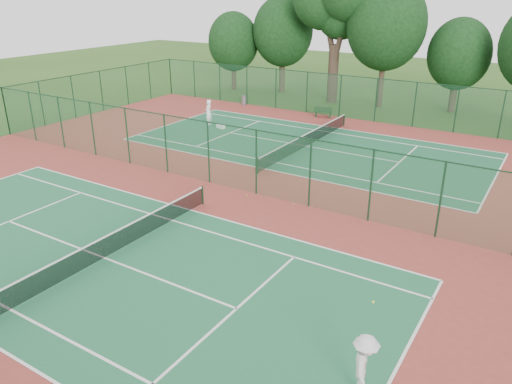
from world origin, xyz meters
TOP-DOWN VIEW (x-y plane):
  - ground at (0.00, 0.00)m, footprint 120.00×120.00m
  - red_pad at (0.00, 0.00)m, footprint 40.00×36.00m
  - court_near at (0.00, -9.00)m, footprint 23.77×10.97m
  - court_far at (0.00, 9.00)m, footprint 23.77×10.97m
  - fence_north at (0.00, 18.00)m, footprint 40.00×0.09m
  - fence_west at (-20.00, 0.00)m, footprint 0.09×36.00m
  - fence_divider at (0.00, 0.00)m, footprint 40.00×0.09m
  - tennis_net_near at (0.00, -9.00)m, footprint 0.10×12.90m
  - tennis_net_far at (0.00, 9.00)m, footprint 0.10×12.90m
  - player_near at (11.38, -10.40)m, footprint 1.08×1.38m
  - player_far at (-9.12, 9.95)m, footprint 0.62×0.81m
  - trash_bin at (-10.85, 17.60)m, footprint 0.59×0.59m
  - bench at (-2.59, 17.04)m, footprint 1.54×0.78m
  - kit_bag at (-7.82, 9.72)m, footprint 0.83×0.49m
  - stray_ball_a at (1.29, -0.54)m, footprint 0.07×0.07m
  - stray_ball_b at (3.89, -0.25)m, footprint 0.06×0.06m
  - stray_ball_c at (-1.48, -0.96)m, footprint 0.07×0.07m
  - evergreen_row at (0.50, 24.25)m, footprint 39.00×5.00m

SIDE VIEW (x-z plane):
  - ground at x=0.00m, z-range 0.00..0.00m
  - evergreen_row at x=0.50m, z-range -6.00..6.00m
  - red_pad at x=0.00m, z-range 0.00..0.01m
  - court_near at x=0.00m, z-range 0.01..0.02m
  - court_far at x=0.00m, z-range 0.01..0.02m
  - stray_ball_b at x=3.89m, z-range 0.01..0.07m
  - stray_ball_a at x=1.29m, z-range 0.01..0.08m
  - stray_ball_c at x=-1.48m, z-range 0.01..0.08m
  - kit_bag at x=-7.82m, z-range 0.01..0.30m
  - trash_bin at x=-10.85m, z-range 0.01..0.86m
  - bench at x=-2.59m, z-range 0.02..0.94m
  - tennis_net_near at x=0.00m, z-range 0.06..1.03m
  - tennis_net_far at x=0.00m, z-range 0.06..1.03m
  - player_near at x=11.38m, z-range 0.02..1.90m
  - player_far at x=-9.12m, z-range 0.02..2.02m
  - fence_west at x=-20.00m, z-range 0.01..3.51m
  - fence_north at x=0.00m, z-range 0.01..3.51m
  - fence_divider at x=0.00m, z-range 0.01..3.51m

